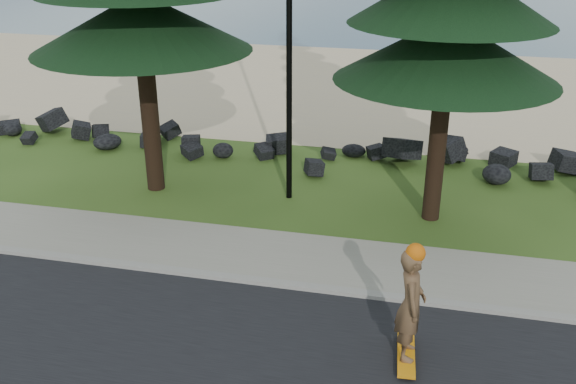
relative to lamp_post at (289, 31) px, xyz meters
name	(u,v)px	position (x,y,z in m)	size (l,w,h in m)	color
ground	(255,259)	(0.00, -3.20, -4.13)	(160.00, 160.00, 0.00)	#304D18
kerb	(243,279)	(0.00, -4.10, -4.08)	(160.00, 0.20, 0.10)	gray
sidewalk	(258,253)	(0.00, -3.00, -4.09)	(160.00, 2.00, 0.08)	gray
beach_sand	(350,86)	(0.00, 11.30, -4.13)	(160.00, 15.00, 0.01)	beige
seawall_boulders	(308,163)	(0.00, 2.40, -4.13)	(60.00, 2.40, 1.10)	black
lamp_post	(289,31)	(0.00, 0.00, 0.00)	(0.25, 0.14, 8.14)	black
skateboarder	(411,305)	(3.24, -5.80, -3.07)	(0.50, 1.15, 2.11)	orange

